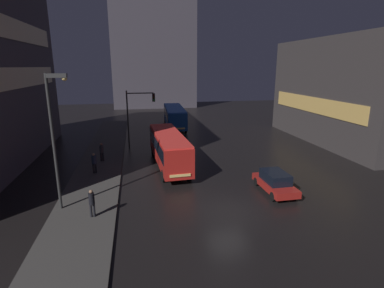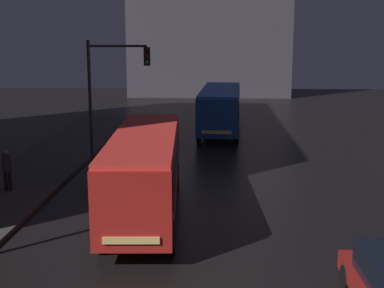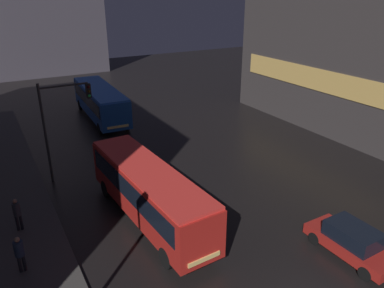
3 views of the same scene
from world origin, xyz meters
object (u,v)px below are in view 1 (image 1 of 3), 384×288
(bus_near, at_px, (169,146))
(pedestrian_near, at_px, (101,150))
(traffic_light_main, at_px, (137,110))
(street_lamp_sidewalk, at_px, (55,123))
(car_taxi, at_px, (275,182))
(pedestrian_far, at_px, (94,161))
(bus_far, at_px, (174,115))
(pedestrian_mid, at_px, (92,201))

(bus_near, relative_size, pedestrian_near, 5.79)
(traffic_light_main, distance_m, street_lamp_sidewalk, 15.41)
(bus_near, xyz_separation_m, street_lamp_sidewalk, (-7.55, -7.43, 3.75))
(car_taxi, bearing_deg, pedestrian_near, -36.70)
(pedestrian_far, bearing_deg, traffic_light_main, 168.20)
(bus_far, bearing_deg, pedestrian_near, 62.44)
(bus_far, xyz_separation_m, car_taxi, (4.08, -25.17, -1.11))
(bus_near, height_order, street_lamp_sidewalk, street_lamp_sidewalk)
(street_lamp_sidewalk, bearing_deg, bus_near, 44.55)
(bus_near, height_order, traffic_light_main, traffic_light_main)
(pedestrian_near, xyz_separation_m, traffic_light_main, (3.52, 4.83, 3.12))
(bus_far, relative_size, pedestrian_near, 6.17)
(pedestrian_far, relative_size, traffic_light_main, 0.27)
(car_taxi, relative_size, pedestrian_far, 2.42)
(bus_far, xyz_separation_m, pedestrian_far, (-9.33, -18.97, -0.68))
(car_taxi, relative_size, street_lamp_sidewalk, 0.50)
(pedestrian_mid, bearing_deg, car_taxi, -143.82)
(bus_near, bearing_deg, pedestrian_near, -23.41)
(pedestrian_near, distance_m, pedestrian_far, 3.34)
(traffic_light_main, bearing_deg, pedestrian_near, -126.09)
(pedestrian_mid, xyz_separation_m, street_lamp_sidewalk, (-1.92, 1.55, 4.49))
(bus_near, distance_m, street_lamp_sidewalk, 11.24)
(pedestrian_far, height_order, street_lamp_sidewalk, street_lamp_sidewalk)
(pedestrian_near, distance_m, street_lamp_sidewalk, 10.78)
(bus_near, relative_size, bus_far, 0.94)
(traffic_light_main, bearing_deg, bus_near, -69.46)
(pedestrian_mid, relative_size, pedestrian_far, 0.99)
(bus_near, distance_m, car_taxi, 10.10)
(pedestrian_far, height_order, traffic_light_main, traffic_light_main)
(pedestrian_near, relative_size, pedestrian_mid, 1.03)
(bus_far, bearing_deg, car_taxi, 101.71)
(car_taxi, distance_m, pedestrian_far, 14.78)
(bus_far, bearing_deg, traffic_light_main, 65.39)
(bus_far, relative_size, traffic_light_main, 1.71)
(pedestrian_mid, bearing_deg, pedestrian_near, -58.91)
(pedestrian_mid, distance_m, traffic_light_main, 16.67)
(pedestrian_near, distance_m, traffic_light_main, 6.74)
(bus_far, xyz_separation_m, street_lamp_sidewalk, (-10.42, -25.37, 3.76))
(street_lamp_sidewalk, bearing_deg, pedestrian_near, 81.98)
(bus_near, distance_m, traffic_light_main, 7.98)
(car_taxi, xyz_separation_m, street_lamp_sidewalk, (-14.51, -0.19, 4.88))
(pedestrian_near, distance_m, pedestrian_mid, 11.29)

